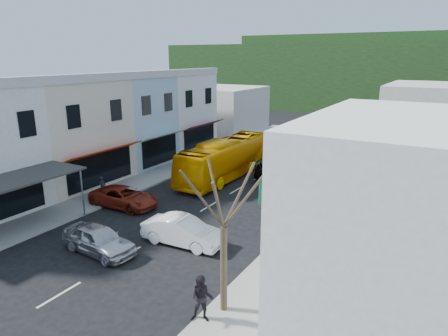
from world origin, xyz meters
TOP-DOWN VIEW (x-y plane):
  - ground at (0.00, 0.00)m, footprint 120.00×120.00m
  - sidewalk_left at (-7.50, 10.00)m, footprint 3.00×52.00m
  - sidewalk_right at (7.50, 10.00)m, footprint 3.00×52.00m
  - shopfront_row at (-12.49, 5.00)m, footprint 8.25×30.00m
  - right_building at (13.50, -4.00)m, footprint 8.00×9.00m
  - distant_block_left at (-12.00, 27.00)m, footprint 8.00×10.00m
  - distant_block_right at (11.00, 30.00)m, footprint 8.00×12.00m
  - hillside at (-1.45, 65.09)m, footprint 80.00×26.00m
  - bus at (-2.40, 10.41)m, footprint 2.55×11.61m
  - car_silver at (-1.41, -4.42)m, footprint 4.53×2.14m
  - car_white at (1.77, -1.47)m, footprint 4.50×2.05m
  - car_red at (-4.93, 1.10)m, footprint 4.68×2.11m
  - car_black_near at (2.78, 11.29)m, footprint 4.57×2.02m
  - car_navy_mid at (3.56, 20.28)m, footprint 4.45×1.92m
  - pedestrian_left at (-7.11, 1.31)m, footprint 0.53×0.68m
  - pedestrian_right at (6.30, -6.57)m, footprint 0.82×0.69m
  - direction_sign at (5.80, 0.87)m, footprint 1.33×1.91m
  - street_tree at (6.65, -5.53)m, footprint 3.53×3.53m
  - traffic_signal at (6.60, 31.19)m, footprint 0.58×1.12m

SIDE VIEW (x-z plane):
  - ground at x=0.00m, z-range 0.00..0.00m
  - sidewalk_left at x=-7.50m, z-range 0.00..0.15m
  - sidewalk_right at x=7.50m, z-range 0.00..0.15m
  - car_silver at x=-1.41m, z-range 0.00..1.40m
  - car_white at x=1.77m, z-range 0.00..1.40m
  - car_red at x=-4.93m, z-range 0.00..1.40m
  - car_black_near at x=2.78m, z-range 0.00..1.40m
  - car_navy_mid at x=3.56m, z-range 0.00..1.40m
  - pedestrian_left at x=-7.11m, z-range 0.15..1.85m
  - pedestrian_right at x=6.30m, z-range 0.15..1.85m
  - bus at x=-2.40m, z-range 0.00..3.10m
  - direction_sign at x=5.80m, z-range 0.00..3.97m
  - traffic_signal at x=6.60m, z-range 0.00..5.56m
  - distant_block_left at x=-12.00m, z-range 0.00..6.00m
  - distant_block_right at x=11.00m, z-range 0.00..7.00m
  - street_tree at x=6.65m, z-range 0.00..7.31m
  - shopfront_row at x=-12.49m, z-range 0.00..8.00m
  - right_building at x=13.50m, z-range 0.00..8.00m
  - hillside at x=-1.45m, z-range -0.27..13.73m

